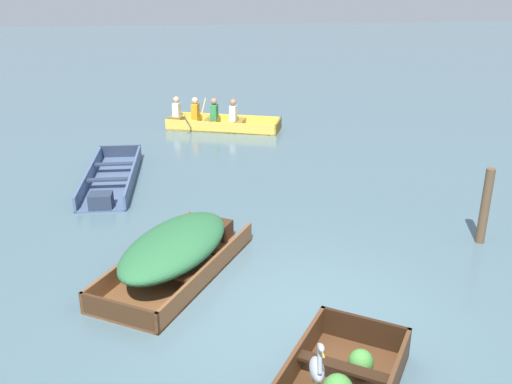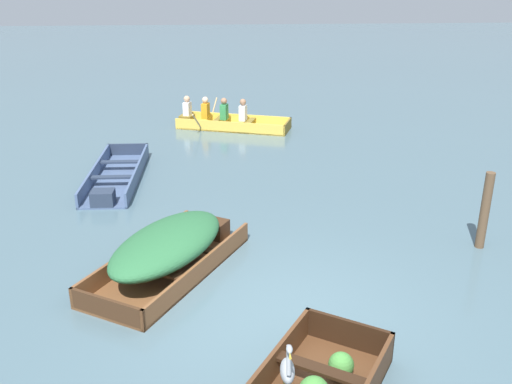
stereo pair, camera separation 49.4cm
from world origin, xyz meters
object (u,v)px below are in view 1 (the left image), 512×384
object	(u,v)px
skiff_slate_blue_mid_moored	(111,180)
rowboat_yellow_with_crew	(215,121)
skiff_wooden_brown_near_moored	(176,249)
mooring_post	(485,206)
heron_on_dinghy	(317,368)

from	to	relation	value
skiff_slate_blue_mid_moored	rowboat_yellow_with_crew	distance (m)	4.94
skiff_wooden_brown_near_moored	mooring_post	xyz separation A→B (m)	(5.17, 0.44, 0.26)
skiff_wooden_brown_near_moored	rowboat_yellow_with_crew	bearing A→B (deg)	82.95
heron_on_dinghy	mooring_post	bearing A→B (deg)	46.64
skiff_slate_blue_mid_moored	mooring_post	distance (m)	7.56
skiff_wooden_brown_near_moored	mooring_post	world-z (taller)	mooring_post
skiff_wooden_brown_near_moored	skiff_slate_blue_mid_moored	size ratio (longest dim) A/B	0.95
rowboat_yellow_with_crew	heron_on_dinghy	size ratio (longest dim) A/B	4.01
rowboat_yellow_with_crew	skiff_wooden_brown_near_moored	bearing A→B (deg)	-97.05
rowboat_yellow_with_crew	heron_on_dinghy	bearing A→B (deg)	-88.16
skiff_slate_blue_mid_moored	mooring_post	bearing A→B (deg)	-28.24
skiff_slate_blue_mid_moored	heron_on_dinghy	distance (m)	8.12
rowboat_yellow_with_crew	mooring_post	distance (m)	8.88
skiff_slate_blue_mid_moored	rowboat_yellow_with_crew	size ratio (longest dim) A/B	1.00
rowboat_yellow_with_crew	mooring_post	bearing A→B (deg)	-62.09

